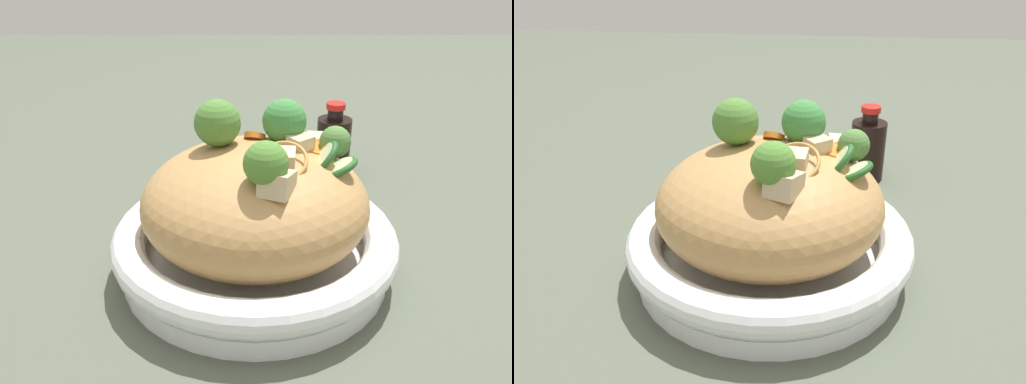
{
  "view_description": "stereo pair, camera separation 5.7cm",
  "coord_description": "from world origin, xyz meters",
  "views": [
    {
      "loc": [
        0.51,
        -0.0,
        0.36
      ],
      "look_at": [
        0.0,
        0.0,
        0.1
      ],
      "focal_mm": 36.49,
      "sensor_mm": 36.0,
      "label": 1
    },
    {
      "loc": [
        0.51,
        0.06,
        0.36
      ],
      "look_at": [
        0.0,
        0.0,
        0.1
      ],
      "focal_mm": 36.49,
      "sensor_mm": 36.0,
      "label": 2
    }
  ],
  "objects": [
    {
      "name": "serving_bowl",
      "position": [
        0.0,
        0.0,
        0.03
      ],
      "size": [
        0.33,
        0.33,
        0.06
      ],
      "color": "white",
      "rests_on": "ground_plane"
    },
    {
      "name": "noodle_heap",
      "position": [
        0.0,
        0.0,
        0.09
      ],
      "size": [
        0.25,
        0.25,
        0.14
      ],
      "color": "tan",
      "rests_on": "serving_bowl"
    },
    {
      "name": "ground_plane",
      "position": [
        0.0,
        0.0,
        0.0
      ],
      "size": [
        3.0,
        3.0,
        0.0
      ],
      "primitive_type": "plane",
      "color": "#4F5748"
    },
    {
      "name": "carrot_coins",
      "position": [
        -0.02,
        0.04,
        0.14
      ],
      "size": [
        0.11,
        0.11,
        0.04
      ],
      "color": "orange",
      "rests_on": "serving_bowl"
    },
    {
      "name": "soy_sauce_bottle",
      "position": [
        -0.26,
        0.13,
        0.05
      ],
      "size": [
        0.05,
        0.05,
        0.12
      ],
      "color": "black",
      "rests_on": "ground_plane"
    },
    {
      "name": "chicken_chunks",
      "position": [
        0.02,
        0.04,
        0.14
      ],
      "size": [
        0.17,
        0.09,
        0.04
      ],
      "color": "#C9B18A",
      "rests_on": "serving_bowl"
    },
    {
      "name": "broccoli_florets",
      "position": [
        -0.01,
        0.01,
        0.16
      ],
      "size": [
        0.16,
        0.19,
        0.08
      ],
      "color": "#A2B77B",
      "rests_on": "serving_bowl"
    },
    {
      "name": "zucchini_slices",
      "position": [
        0.0,
        0.08,
        0.14
      ],
      "size": [
        0.06,
        0.06,
        0.04
      ],
      "color": "beige",
      "rests_on": "serving_bowl"
    }
  ]
}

